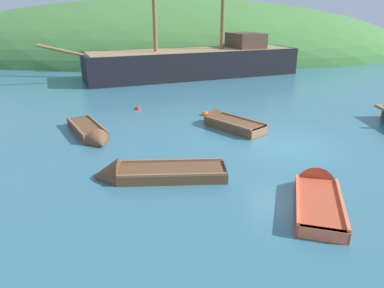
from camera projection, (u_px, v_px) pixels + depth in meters
The scene contains 9 objects.
ground_plane at pixel (286, 146), 12.90m from camera, with size 120.00×120.00×0.00m, color teal.
shore_hill at pixel (167, 55), 39.03m from camera, with size 53.46×22.45×11.86m, color #477F3D.
sailing_ship at pixel (195, 66), 26.37m from camera, with size 18.06×9.09×12.66m.
rowboat_far at pixel (149, 175), 10.40m from camera, with size 3.94×1.15×1.06m.
rowboat_outer_right at pixel (317, 197), 9.17m from camera, with size 1.98×3.36×1.05m.
rowboat_portside at pixel (227, 124), 14.94m from camera, with size 2.85×3.11×1.05m.
rowboat_center at pixel (91, 134), 13.81m from camera, with size 2.45×3.45×0.91m.
buoy_orange at pixel (205, 115), 16.66m from camera, with size 0.39×0.39×0.39m, color orange.
buoy_red at pixel (138, 109), 17.67m from camera, with size 0.31×0.31×0.31m, color red.
Camera 1 is at (-3.91, -11.89, 4.63)m, focal length 32.96 mm.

